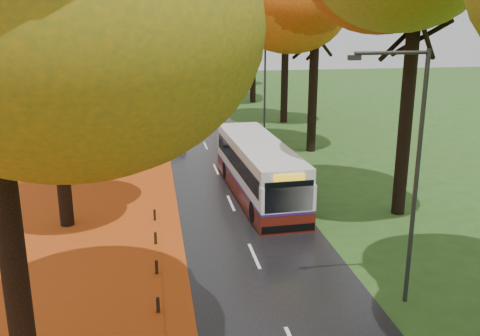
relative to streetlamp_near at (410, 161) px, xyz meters
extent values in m
cube|color=black|center=(-3.95, 17.00, -4.69)|extent=(6.50, 90.00, 0.04)
cube|color=silver|center=(-3.95, 17.00, -4.67)|extent=(0.12, 90.00, 0.01)
cube|color=#9C280E|center=(-12.95, 17.00, -4.70)|extent=(12.00, 90.00, 0.02)
cube|color=#B35512|center=(-7.00, 17.00, -4.67)|extent=(0.90, 90.00, 0.01)
cylinder|color=black|center=(-10.85, -2.50, -0.43)|extent=(0.60, 0.60, 8.58)
cylinder|color=black|center=(-11.45, 8.50, -0.14)|extent=(0.60, 0.60, 9.15)
cylinder|color=black|center=(-10.85, 18.50, -0.71)|extent=(0.60, 0.60, 8.00)
ellipsoid|color=orange|center=(-10.85, 18.50, 4.29)|extent=(9.20, 9.20, 7.18)
cylinder|color=black|center=(-11.45, 30.50, -0.43)|extent=(0.60, 0.60, 8.58)
ellipsoid|color=orange|center=(-11.45, 30.50, 4.93)|extent=(8.00, 8.00, 6.24)
cylinder|color=black|center=(-10.85, 41.50, -0.14)|extent=(0.60, 0.60, 9.15)
cylinder|color=black|center=(-11.45, 51.50, -0.71)|extent=(0.60, 0.60, 8.00)
ellipsoid|color=orange|center=(-11.45, 51.50, 4.29)|extent=(8.00, 8.00, 6.24)
cylinder|color=black|center=(3.55, 7.50, -0.11)|extent=(0.60, 0.60, 9.22)
cylinder|color=black|center=(2.95, 19.50, -0.62)|extent=(0.60, 0.60, 8.19)
ellipsoid|color=#D45C0F|center=(2.95, 19.50, 4.50)|extent=(9.20, 9.20, 7.18)
cylinder|color=black|center=(3.55, 29.50, -0.36)|extent=(0.60, 0.60, 8.70)
ellipsoid|color=#D45C0F|center=(3.55, 29.50, 5.08)|extent=(8.20, 8.20, 6.40)
cylinder|color=black|center=(2.95, 40.50, -0.11)|extent=(0.60, 0.60, 9.22)
cylinder|color=black|center=(3.55, 52.50, -0.62)|extent=(0.60, 0.60, 8.19)
ellipsoid|color=#D45C0F|center=(3.55, 52.50, 4.50)|extent=(8.20, 8.20, 6.40)
cube|color=black|center=(-7.65, 0.60, -4.45)|extent=(0.11, 0.11, 0.52)
cube|color=black|center=(-7.65, 3.20, -4.45)|extent=(0.11, 0.11, 0.52)
cube|color=black|center=(-7.65, 5.80, -4.45)|extent=(0.11, 0.11, 0.52)
cube|color=black|center=(-7.65, 8.40, -4.45)|extent=(0.11, 0.11, 0.52)
cylinder|color=#333538|center=(0.25, 0.00, -0.71)|extent=(0.14, 0.14, 8.00)
cylinder|color=#333538|center=(-0.85, 0.00, 3.19)|extent=(2.20, 0.11, 0.11)
cube|color=#333538|center=(-1.95, 0.00, 3.07)|extent=(0.35, 0.18, 0.14)
cylinder|color=#333538|center=(0.25, 22.00, -0.71)|extent=(0.14, 0.14, 8.00)
cylinder|color=#333538|center=(-0.85, 22.00, 3.19)|extent=(2.20, 0.11, 0.11)
cube|color=#333538|center=(-1.95, 22.00, 3.07)|extent=(0.35, 0.18, 0.14)
cylinder|color=#333538|center=(0.25, 44.00, -0.71)|extent=(0.14, 0.14, 8.00)
cylinder|color=#333538|center=(-0.85, 44.00, 3.19)|extent=(2.20, 0.11, 0.11)
cube|color=#333538|center=(-1.95, 44.00, 3.07)|extent=(0.35, 0.18, 0.14)
cube|color=#59170D|center=(-2.39, 10.99, -4.25)|extent=(2.85, 10.54, 0.85)
cube|color=white|center=(-2.39, 10.99, -3.20)|extent=(2.85, 10.54, 1.23)
cube|color=white|center=(-2.39, 10.99, -2.25)|extent=(2.79, 10.32, 0.66)
cube|color=navy|center=(-2.39, 10.99, -3.77)|extent=(2.87, 10.56, 0.11)
cube|color=black|center=(-2.39, 10.99, -2.82)|extent=(2.84, 9.70, 0.81)
cube|color=black|center=(-2.15, 5.81, -3.01)|extent=(2.09, 0.16, 1.33)
cube|color=yellow|center=(-2.15, 5.81, -2.19)|extent=(1.31, 0.12, 0.27)
cube|color=black|center=(-2.15, 5.83, -4.41)|extent=(2.33, 0.23, 0.33)
cylinder|color=black|center=(-3.29, 7.40, -4.20)|extent=(0.31, 0.96, 0.95)
cylinder|color=black|center=(-1.16, 7.50, -4.20)|extent=(0.31, 0.96, 0.95)
cylinder|color=black|center=(-3.59, 14.07, -4.20)|extent=(0.31, 0.96, 0.95)
cylinder|color=black|center=(-1.46, 14.17, -4.20)|extent=(0.31, 0.96, 0.95)
imported|color=white|center=(-6.19, 22.81, -4.02)|extent=(1.74, 3.93, 1.31)
imported|color=gray|center=(-6.15, 27.22, -4.06)|extent=(1.62, 3.80, 1.22)
imported|color=black|center=(-6.30, 33.71, -4.06)|extent=(1.81, 4.27, 1.23)
camera|label=1|loc=(-7.56, -14.33, 4.25)|focal=40.00mm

